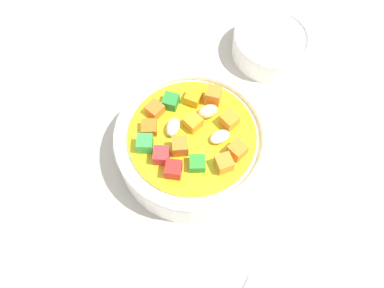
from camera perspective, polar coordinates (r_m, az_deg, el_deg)
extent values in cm
cube|color=#BAB2A0|center=(43.79, 0.00, -2.01)|extent=(140.00, 140.00, 2.00)
cylinder|color=white|center=(41.03, 0.00, -0.25)|extent=(15.62, 15.62, 4.11)
torus|color=white|center=(38.93, 0.00, 1.27)|extent=(15.68, 15.68, 1.00)
cylinder|color=gold|center=(39.02, 0.00, 1.20)|extent=(12.84, 12.84, 0.40)
cube|color=orange|center=(37.43, -1.80, -0.30)|extent=(2.10, 2.10, 1.56)
ellipsoid|color=beige|center=(38.35, 4.05, 1.05)|extent=(2.13, 2.47, 0.85)
cube|color=orange|center=(37.59, 6.60, -0.87)|extent=(1.75, 1.75, 1.38)
ellipsoid|color=beige|center=(38.71, -2.78, 2.46)|extent=(1.99, 2.43, 1.02)
cube|color=orange|center=(40.18, 3.12, 7.04)|extent=(1.90, 1.90, 1.78)
cube|color=orange|center=(38.79, 0.16, 3.16)|extent=(1.76, 1.76, 1.26)
cube|color=green|center=(36.93, 0.77, -2.83)|extent=(2.08, 2.08, 1.07)
cube|color=orange|center=(38.99, 5.47, 3.47)|extent=(1.80, 1.80, 1.43)
cube|color=orange|center=(38.85, -6.22, 2.38)|extent=(2.09, 2.09, 1.05)
cube|color=red|center=(36.49, -2.71, -3.72)|extent=(2.00, 2.00, 1.50)
cube|color=#288430|center=(40.15, -3.12, 6.18)|extent=(1.88, 1.88, 1.19)
cube|color=red|center=(37.18, -4.47, -1.66)|extent=(2.05, 2.05, 1.42)
cube|color=orange|center=(39.70, -5.61, 4.78)|extent=(1.65, 1.65, 1.15)
cube|color=orange|center=(40.37, 0.18, 6.74)|extent=(1.74, 1.74, 1.13)
cube|color=orange|center=(36.84, 4.67, -2.80)|extent=(2.07, 2.07, 1.47)
ellipsoid|color=beige|center=(39.31, 2.80, 4.48)|extent=(2.30, 2.48, 1.34)
cube|color=green|center=(37.82, -6.84, 0.07)|extent=(2.06, 2.06, 1.53)
ellipsoid|color=silver|center=(41.07, 13.06, -9.87)|extent=(2.68, 3.81, 0.94)
cylinder|color=white|center=(50.21, 10.98, 14.09)|extent=(9.36, 9.36, 2.93)
torus|color=white|center=(48.99, 11.32, 15.34)|extent=(9.46, 9.46, 0.75)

